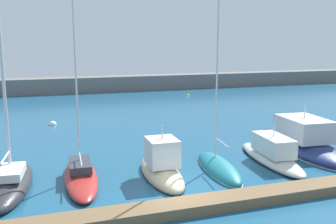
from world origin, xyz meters
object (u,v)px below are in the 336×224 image
Objects in this scene: motorboat_sand_fifth at (161,168)px; motorboat_navy_eighth at (301,141)px; mooring_buoy_yellow at (188,96)px; sailboat_charcoal_third at (9,181)px; motorboat_ivory_seventh at (271,154)px; sailboat_red_fourth at (81,175)px; mooring_buoy_white at (53,125)px; sailboat_teal_sixth at (219,167)px.

motorboat_navy_eighth reaches higher than motorboat_sand_fifth.
motorboat_navy_eighth is 20.92× the size of mooring_buoy_yellow.
motorboat_navy_eighth is at bearing -79.95° from sailboat_charcoal_third.
sailboat_charcoal_third reaches higher than motorboat_ivory_seventh.
sailboat_charcoal_third is at bearing -126.24° from mooring_buoy_yellow.
sailboat_red_fourth is 23.00× the size of mooring_buoy_yellow.
sailboat_red_fourth is at bearing -86.25° from mooring_buoy_white.
sailboat_teal_sixth is at bearing -88.44° from motorboat_sand_fifth.
motorboat_navy_eighth is (16.09, 1.30, 0.32)m from sailboat_red_fourth.
sailboat_red_fourth is 0.84× the size of sailboat_teal_sixth.
mooring_buoy_white is at bearing 19.69° from motorboat_sand_fifth.
sailboat_charcoal_third is at bearing 85.92° from motorboat_sand_fifth.
sailboat_charcoal_third is at bearing 95.12° from sailboat_red_fourth.
sailboat_red_fourth is 1.52× the size of motorboat_ivory_seventh.
motorboat_navy_eighth is 22.52m from mooring_buoy_white.
mooring_buoy_white is at bearing 6.41° from sailboat_red_fourth.
sailboat_teal_sixth is 32.68m from mooring_buoy_yellow.
mooring_buoy_white is at bearing -143.82° from mooring_buoy_yellow.
sailboat_teal_sixth is 1.30× the size of motorboat_navy_eighth.
motorboat_ivory_seventh is 31.21m from mooring_buoy_yellow.
sailboat_red_fourth is 12.38m from motorboat_ivory_seventh.
motorboat_sand_fifth is at bearing -89.50° from sailboat_charcoal_third.
motorboat_navy_eighth is (11.52, 2.25, 0.09)m from motorboat_sand_fifth.
motorboat_sand_fifth is at bearing 96.38° from sailboat_teal_sixth.
sailboat_red_fourth is at bearing 92.73° from motorboat_ivory_seventh.
sailboat_red_fourth is at bearing -81.71° from sailboat_charcoal_third.
motorboat_sand_fifth is (4.57, -0.94, 0.24)m from sailboat_red_fourth.
mooring_buoy_yellow is (22.22, 30.31, -0.48)m from sailboat_charcoal_third.
mooring_buoy_white is (-13.41, 16.36, -0.52)m from motorboat_ivory_seventh.
mooring_buoy_white is (-17.13, 14.60, -0.64)m from motorboat_navy_eighth.
motorboat_sand_fifth is 12.05× the size of mooring_buoy_yellow.
sailboat_teal_sixth is at bearing 101.36° from motorboat_ivory_seventh.
sailboat_charcoal_third is at bearing 92.48° from sailboat_teal_sixth.
mooring_buoy_white is (-5.61, 16.84, -0.56)m from motorboat_sand_fifth.
mooring_buoy_white is (2.74, 16.06, -0.48)m from sailboat_charcoal_third.
motorboat_navy_eighth is at bearing -59.82° from motorboat_ivory_seventh.
mooring_buoy_white is (-9.36, 16.82, -0.22)m from sailboat_teal_sixth.
motorboat_ivory_seventh is at bearing -77.42° from sailboat_teal_sixth.
sailboat_teal_sixth is at bearing 110.62° from motorboat_navy_eighth.
mooring_buoy_yellow is (19.48, 14.25, 0.00)m from mooring_buoy_white.
sailboat_red_fourth is 1.10× the size of motorboat_navy_eighth.
motorboat_sand_fifth is 17.76m from mooring_buoy_white.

